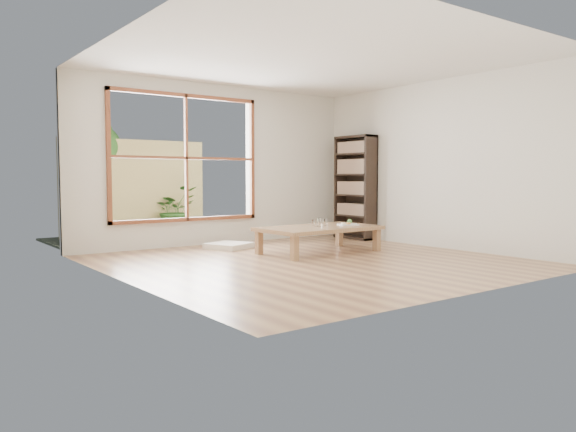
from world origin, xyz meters
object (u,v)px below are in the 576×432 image
object	(u,v)px
low_table	(319,230)
bookshelf	(355,187)
food_tray	(348,224)
garden_bench	(160,224)

from	to	relation	value
low_table	bookshelf	bearing A→B (deg)	30.10
low_table	food_tray	bearing A→B (deg)	-9.69
bookshelf	food_tray	xyz separation A→B (m)	(-1.21, -1.14, -0.51)
bookshelf	food_tray	size ratio (longest dim) A/B	5.81
bookshelf	food_tray	distance (m)	1.74
bookshelf	garden_bench	world-z (taller)	bookshelf
garden_bench	bookshelf	bearing A→B (deg)	-43.32
bookshelf	garden_bench	size ratio (longest dim) A/B	1.60
low_table	garden_bench	world-z (taller)	low_table
bookshelf	garden_bench	distance (m)	3.46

